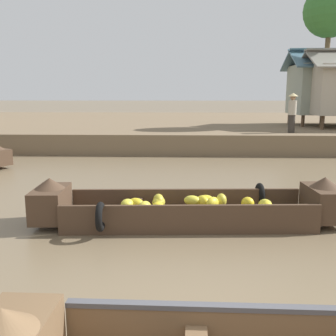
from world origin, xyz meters
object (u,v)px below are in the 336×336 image
at_px(banana_boat, 189,208).
at_px(vendor_person, 292,111).
at_px(palm_tree_near, 330,12).
at_px(stilt_house_mid_right, 334,88).

distance_m(banana_boat, vendor_person, 10.61).
bearing_deg(palm_tree_near, vendor_person, -126.87).
distance_m(banana_boat, palm_tree_near, 15.61).
height_order(stilt_house_mid_right, vendor_person, stilt_house_mid_right).
distance_m(stilt_house_mid_right, palm_tree_near, 3.83).
height_order(stilt_house_mid_right, palm_tree_near, palm_tree_near).
bearing_deg(palm_tree_near, banana_boat, -118.36).
xyz_separation_m(stilt_house_mid_right, palm_tree_near, (-0.87, -1.15, 3.54)).
bearing_deg(banana_boat, stilt_house_mid_right, 60.84).
bearing_deg(vendor_person, palm_tree_near, 53.13).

